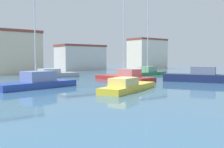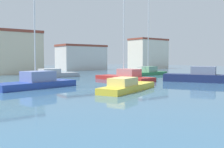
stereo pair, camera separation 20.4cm
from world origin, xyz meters
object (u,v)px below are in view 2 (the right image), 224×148
at_px(motorboat_yellow_far_left, 127,86).
at_px(sailboat_blue_inner_mooring, 36,82).
at_px(motorboat_navy_behind_lamppost, 198,76).
at_px(motorboat_grey_center_channel, 51,74).
at_px(sailboat_green_near_pier, 148,72).
at_px(sailboat_red_mid_harbor, 125,76).

height_order(motorboat_yellow_far_left, sailboat_blue_inner_mooring, sailboat_blue_inner_mooring).
relative_size(sailboat_blue_inner_mooring, motorboat_navy_behind_lamppost, 1.62).
distance_m(sailboat_blue_inner_mooring, motorboat_navy_behind_lamppost, 19.06).
height_order(motorboat_grey_center_channel, motorboat_navy_behind_lamppost, motorboat_navy_behind_lamppost).
bearing_deg(sailboat_green_near_pier, motorboat_yellow_far_left, -139.70).
distance_m(sailboat_green_near_pier, sailboat_blue_inner_mooring, 24.03).
height_order(motorboat_grey_center_channel, sailboat_blue_inner_mooring, sailboat_blue_inner_mooring).
bearing_deg(sailboat_blue_inner_mooring, motorboat_navy_behind_lamppost, -17.18).
xyz_separation_m(motorboat_grey_center_channel, motorboat_navy_behind_lamppost, (11.10, -18.20, 0.22)).
bearing_deg(motorboat_grey_center_channel, motorboat_yellow_far_left, -94.69).
distance_m(sailboat_green_near_pier, sailboat_red_mid_harbor, 11.73).
distance_m(motorboat_yellow_far_left, sailboat_blue_inner_mooring, 9.09).
relative_size(motorboat_yellow_far_left, sailboat_blue_inner_mooring, 0.64).
distance_m(sailboat_red_mid_harbor, sailboat_blue_inner_mooring, 12.77).
bearing_deg(motorboat_grey_center_channel, sailboat_green_near_pier, -17.96).
bearing_deg(sailboat_blue_inner_mooring, motorboat_yellow_far_left, -52.90).
height_order(motorboat_yellow_far_left, motorboat_navy_behind_lamppost, motorboat_navy_behind_lamppost).
distance_m(motorboat_yellow_far_left, motorboat_grey_center_channel, 19.88).
bearing_deg(sailboat_red_mid_harbor, sailboat_green_near_pier, 29.92).
bearing_deg(motorboat_yellow_far_left, sailboat_red_mid_harbor, 50.97).
bearing_deg(motorboat_grey_center_channel, sailboat_blue_inner_mooring, -119.50).
bearing_deg(motorboat_navy_behind_lamppost, sailboat_red_mid_harbor, 127.38).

